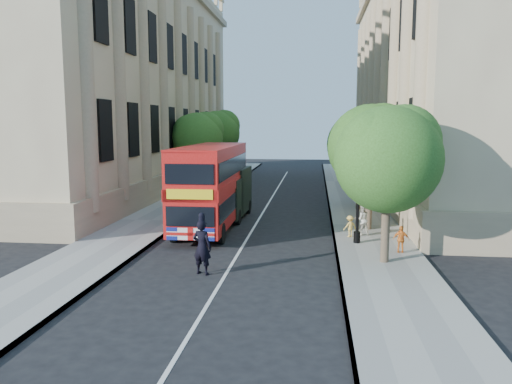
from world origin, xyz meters
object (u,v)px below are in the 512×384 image
(box_van, at_px, (227,194))
(woman_pedestrian, at_px, (362,219))
(double_decker_bus, at_px, (211,184))
(lamp_post, at_px, (358,189))
(police_constable, at_px, (202,247))

(box_van, height_order, woman_pedestrian, box_van)
(double_decker_bus, bearing_deg, lamp_post, -21.48)
(double_decker_bus, distance_m, woman_pedestrian, 7.69)
(lamp_post, bearing_deg, woman_pedestrian, 77.71)
(double_decker_bus, xyz_separation_m, police_constable, (1.29, -7.75, -1.31))
(lamp_post, xyz_separation_m, double_decker_bus, (-7.12, 2.75, -0.21))
(woman_pedestrian, bearing_deg, lamp_post, 62.32)
(box_van, bearing_deg, woman_pedestrian, -27.48)
(box_van, distance_m, woman_pedestrian, 8.22)
(box_van, xyz_separation_m, police_constable, (0.97, -10.60, -0.39))
(box_van, height_order, police_constable, box_van)
(lamp_post, height_order, police_constable, lamp_post)
(double_decker_bus, height_order, box_van, double_decker_bus)
(double_decker_bus, height_order, police_constable, double_decker_bus)
(police_constable, height_order, woman_pedestrian, police_constable)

